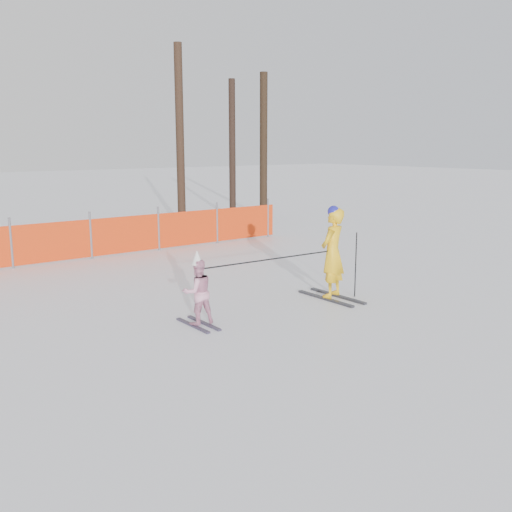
{
  "coord_description": "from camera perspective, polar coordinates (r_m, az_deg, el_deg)",
  "views": [
    {
      "loc": [
        -6.15,
        -7.45,
        2.96
      ],
      "look_at": [
        0.0,
        0.5,
        1.0
      ],
      "focal_mm": 40.0,
      "sensor_mm": 36.0,
      "label": 1
    }
  ],
  "objects": [
    {
      "name": "ski_poles",
      "position": [
        10.54,
        4.38,
        -0.52
      ],
      "size": [
        3.32,
        0.36,
        1.29
      ],
      "color": "black",
      "rests_on": "ground"
    },
    {
      "name": "safety_fence",
      "position": [
        15.33,
        -19.35,
        1.39
      ],
      "size": [
        14.22,
        0.06,
        1.25
      ],
      "color": "#595960",
      "rests_on": "ground"
    },
    {
      "name": "child",
      "position": [
        9.48,
        -5.85,
        -3.54
      ],
      "size": [
        0.58,
        0.96,
        1.28
      ],
      "color": "black",
      "rests_on": "ground"
    },
    {
      "name": "tree_trunks",
      "position": [
        22.26,
        -2.81,
        11.04
      ],
      "size": [
        4.61,
        1.46,
        6.37
      ],
      "color": "#312016",
      "rests_on": "ground"
    },
    {
      "name": "adult",
      "position": [
        11.13,
        7.66,
        0.33
      ],
      "size": [
        0.74,
        1.46,
        1.83
      ],
      "color": "black",
      "rests_on": "ground"
    },
    {
      "name": "ground",
      "position": [
        10.11,
        1.74,
        -6.01
      ],
      "size": [
        120.0,
        120.0,
        0.0
      ],
      "primitive_type": "plane",
      "color": "white",
      "rests_on": "ground"
    }
  ]
}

